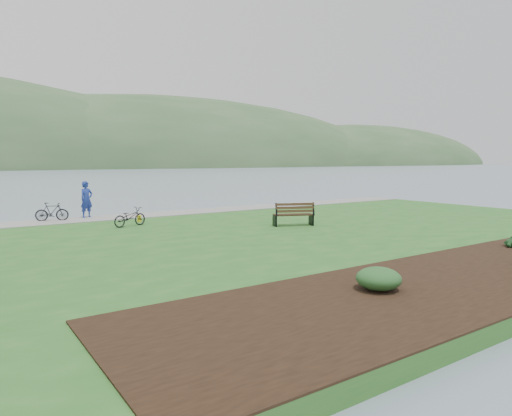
% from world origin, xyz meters
% --- Properties ---
extents(ground, '(600.00, 600.00, 0.00)m').
position_xyz_m(ground, '(0.00, 0.00, 0.00)').
color(ground, slate).
rests_on(ground, ground).
extents(lawn, '(34.00, 20.00, 0.40)m').
position_xyz_m(lawn, '(0.00, -2.00, 0.20)').
color(lawn, '#255B20').
rests_on(lawn, ground).
extents(shoreline_path, '(34.00, 2.20, 0.03)m').
position_xyz_m(shoreline_path, '(0.00, 6.90, 0.42)').
color(shoreline_path, gray).
rests_on(shoreline_path, lawn).
extents(far_hillside, '(580.00, 80.00, 38.00)m').
position_xyz_m(far_hillside, '(20.00, 170.00, 0.00)').
color(far_hillside, '#345731').
rests_on(far_hillside, ground).
extents(park_bench, '(1.87, 1.33, 1.08)m').
position_xyz_m(park_bench, '(2.02, -0.50, 0.94)').
color(park_bench, '#312013').
rests_on(park_bench, lawn).
extents(person, '(0.94, 0.80, 2.18)m').
position_xyz_m(person, '(-4.85, 7.50, 1.49)').
color(person, navy).
rests_on(person, lawn).
extents(bicycle_a, '(0.99, 1.69, 0.84)m').
position_xyz_m(bicycle_a, '(-4.05, 3.42, 0.82)').
color(bicycle_a, black).
rests_on(bicycle_a, lawn).
extents(bicycle_b, '(0.86, 1.55, 0.90)m').
position_xyz_m(bicycle_b, '(-6.54, 7.20, 0.85)').
color(bicycle_b, black).
rests_on(bicycle_b, lawn).
extents(pannier, '(0.27, 0.33, 0.31)m').
position_xyz_m(pannier, '(-3.18, 4.64, 0.56)').
color(pannier, gold).
rests_on(pannier, lawn).
extents(shrub_0, '(1.00, 1.00, 0.50)m').
position_xyz_m(shrub_0, '(-2.80, -9.44, 0.69)').
color(shrub_0, '#1E4C21').
rests_on(shrub_0, garden_bed).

